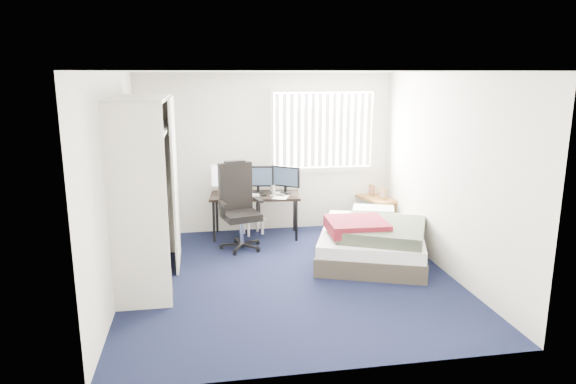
{
  "coord_description": "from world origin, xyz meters",
  "views": [
    {
      "loc": [
        -1.04,
        -5.9,
        2.48
      ],
      "look_at": [
        0.05,
        0.4,
        1.0
      ],
      "focal_mm": 32.0,
      "sensor_mm": 36.0,
      "label": 1
    }
  ],
  "objects_px": {
    "office_chair": "(239,215)",
    "nightstand": "(376,201)",
    "bed": "(373,239)",
    "desk": "(255,191)"
  },
  "relations": [
    {
      "from": "desk",
      "to": "nightstand",
      "type": "xyz_separation_m",
      "value": [
        1.98,
        0.09,
        -0.26
      ]
    },
    {
      "from": "nightstand",
      "to": "bed",
      "type": "bearing_deg",
      "value": -110.63
    },
    {
      "from": "nightstand",
      "to": "bed",
      "type": "xyz_separation_m",
      "value": [
        -0.51,
        -1.34,
        -0.19
      ]
    },
    {
      "from": "office_chair",
      "to": "bed",
      "type": "relative_size",
      "value": 0.57
    },
    {
      "from": "desk",
      "to": "nightstand",
      "type": "distance_m",
      "value": 2.0
    },
    {
      "from": "office_chair",
      "to": "bed",
      "type": "height_order",
      "value": "office_chair"
    },
    {
      "from": "office_chair",
      "to": "nightstand",
      "type": "height_order",
      "value": "office_chair"
    },
    {
      "from": "office_chair",
      "to": "nightstand",
      "type": "distance_m",
      "value": 2.34
    },
    {
      "from": "desk",
      "to": "nightstand",
      "type": "relative_size",
      "value": 1.72
    },
    {
      "from": "office_chair",
      "to": "nightstand",
      "type": "xyz_separation_m",
      "value": [
        2.27,
        0.58,
        -0.03
      ]
    }
  ]
}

